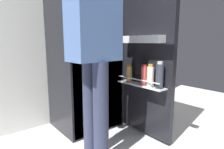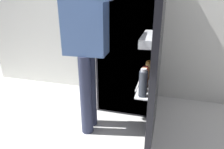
# 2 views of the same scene
# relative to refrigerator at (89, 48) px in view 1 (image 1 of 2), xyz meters

# --- Properties ---
(ground_plane) EXTENTS (5.54, 5.54, 0.00)m
(ground_plane) POSITION_rel_refrigerator_xyz_m (-0.03, -0.48, -0.90)
(ground_plane) COLOR silver
(kitchen_wall) EXTENTS (4.40, 0.10, 2.56)m
(kitchen_wall) POSITION_rel_refrigerator_xyz_m (-0.03, 0.40, 0.38)
(kitchen_wall) COLOR silver
(kitchen_wall) RESTS_ON ground_plane
(refrigerator) EXTENTS (0.71, 1.20, 1.80)m
(refrigerator) POSITION_rel_refrigerator_xyz_m (0.00, 0.00, 0.00)
(refrigerator) COLOR black
(refrigerator) RESTS_ON ground_plane
(person) EXTENTS (0.53, 0.69, 1.64)m
(person) POSITION_rel_refrigerator_xyz_m (-0.31, -0.57, 0.08)
(person) COLOR #2D334C
(person) RESTS_ON ground_plane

